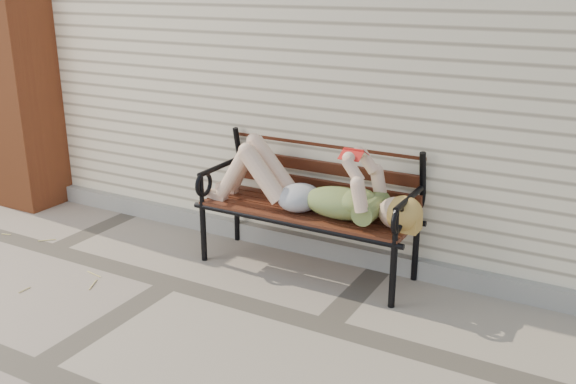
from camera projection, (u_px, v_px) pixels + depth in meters
The scene contains 6 objects.
ground at pixel (172, 283), 4.69m from camera, with size 80.00×80.00×0.00m, color gray.
house_wall at pixel (346, 40), 6.70m from camera, with size 8.00×4.00×3.00m, color beige.
foundation_strip at pixel (243, 230), 5.47m from camera, with size 8.00×0.10×0.15m, color gray.
brick_pillar at pixel (24, 102), 6.05m from camera, with size 0.50×0.50×2.00m, color #954621.
garden_bench at pixel (313, 186), 4.80m from camera, with size 1.77×0.71×1.15m.
reading_woman at pixel (306, 186), 4.67m from camera, with size 1.67×0.38×0.53m.
Camera 1 is at (2.80, -3.29, 2.14)m, focal length 40.00 mm.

